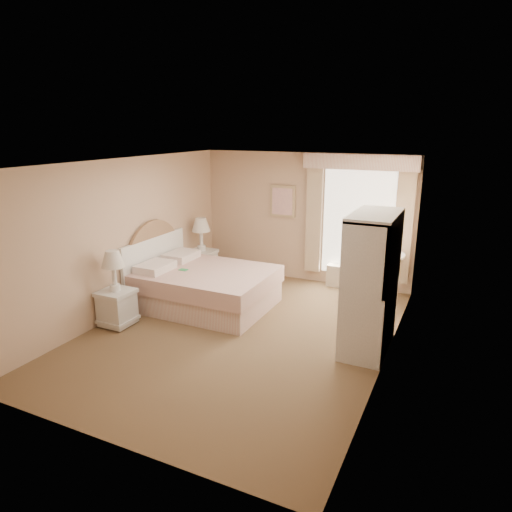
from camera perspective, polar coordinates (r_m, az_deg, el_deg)
The scene contains 9 objects.
room at distance 6.49m, azimuth -2.02°, elevation 0.52°, with size 4.21×5.51×2.51m.
window at distance 8.57m, azimuth 12.53°, elevation 4.57°, with size 2.05×0.22×2.51m.
framed_art at distance 9.02m, azimuth 3.34°, elevation 6.83°, with size 0.52×0.04×0.62m.
bed at distance 7.85m, azimuth -6.97°, elevation -3.62°, with size 2.17×1.71×1.51m.
nightstand_near at distance 7.31m, azimuth -17.08°, elevation -5.05°, with size 0.49×0.49×1.18m.
nightstand_far at distance 9.17m, azimuth -6.77°, elevation -0.07°, with size 0.51×0.51×1.23m.
round_table at distance 8.42m, azimuth 15.39°, elevation -1.42°, with size 0.77×0.77×0.82m.
cafe_chair at distance 8.34m, azimuth 12.56°, elevation -1.63°, with size 0.55×0.55×0.88m.
armoire at distance 6.36m, azimuth 14.14°, elevation -4.67°, with size 0.57×1.14×1.90m.
Camera 1 is at (2.87, -5.55, 2.97)m, focal length 32.00 mm.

